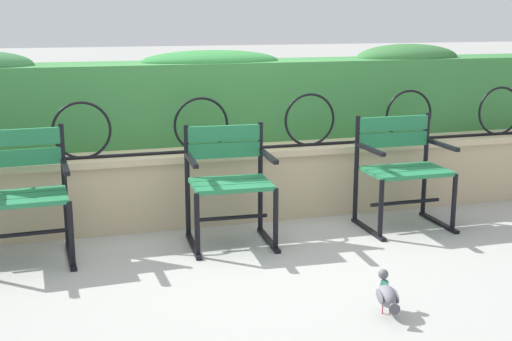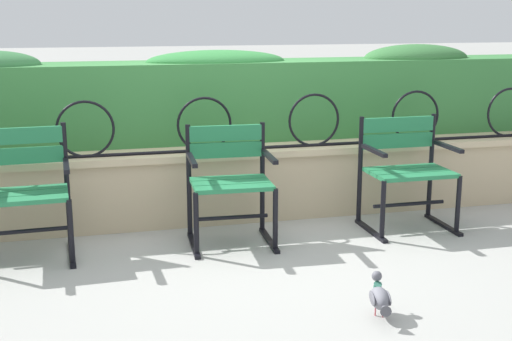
# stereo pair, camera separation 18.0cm
# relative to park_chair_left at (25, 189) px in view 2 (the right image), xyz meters

# --- Properties ---
(ground_plane) EXTENTS (60.00, 60.00, 0.00)m
(ground_plane) POSITION_rel_park_chair_left_xyz_m (1.51, -0.29, -0.46)
(ground_plane) COLOR #9E9E99
(stone_wall) EXTENTS (7.17, 0.41, 0.56)m
(stone_wall) POSITION_rel_park_chair_left_xyz_m (1.51, 0.51, -0.18)
(stone_wall) COLOR tan
(stone_wall) RESTS_ON ground
(iron_arch_fence) EXTENTS (6.63, 0.02, 0.42)m
(iron_arch_fence) POSITION_rel_park_chair_left_xyz_m (1.30, 0.44, 0.28)
(iron_arch_fence) COLOR black
(iron_arch_fence) RESTS_ON stone_wall
(hedge_row) EXTENTS (7.02, 0.56, 0.76)m
(hedge_row) POSITION_rel_park_chair_left_xyz_m (1.52, 0.97, 0.46)
(hedge_row) COLOR #387A3D
(hedge_row) RESTS_ON stone_wall
(park_chair_left) EXTENTS (0.59, 0.54, 0.87)m
(park_chair_left) POSITION_rel_park_chair_left_xyz_m (0.00, 0.00, 0.00)
(park_chair_left) COLOR #237547
(park_chair_left) RESTS_ON ground
(park_chair_centre) EXTENTS (0.60, 0.55, 0.82)m
(park_chair_centre) POSITION_rel_park_chair_left_xyz_m (1.36, -0.03, -0.01)
(park_chair_centre) COLOR #237547
(park_chair_centre) RESTS_ON ground
(park_chair_right) EXTENTS (0.64, 0.52, 0.83)m
(park_chair_right) POSITION_rel_park_chair_left_xyz_m (2.72, -0.03, -0.00)
(park_chair_right) COLOR #237547
(park_chair_right) RESTS_ON ground
(pigeon_near_chairs) EXTENTS (0.14, 0.29, 0.22)m
(pigeon_near_chairs) POSITION_rel_park_chair_left_xyz_m (1.87, -1.45, -0.35)
(pigeon_near_chairs) COLOR slate
(pigeon_near_chairs) RESTS_ON ground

